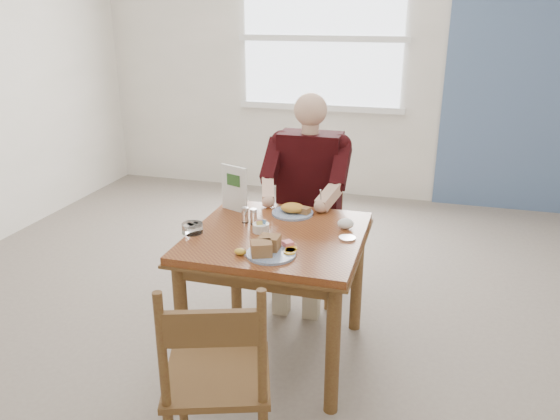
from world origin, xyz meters
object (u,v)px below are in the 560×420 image
(chair_near, at_px, (217,380))
(near_plate, at_px, (269,249))
(diner, at_px, (307,184))
(table, at_px, (277,252))
(chair_far, at_px, (310,227))
(far_plate, at_px, (293,210))

(chair_near, height_order, near_plate, chair_near)
(diner, bearing_deg, chair_near, -89.48)
(table, bearing_deg, chair_far, 90.00)
(table, height_order, far_plate, far_plate)
(table, xyz_separation_m, far_plate, (0.01, 0.30, 0.14))
(table, distance_m, chair_far, 0.81)
(diner, bearing_deg, chair_far, 90.01)
(table, distance_m, chair_near, 0.92)
(diner, bearing_deg, near_plate, -87.62)
(chair_far, bearing_deg, near_plate, -87.82)
(chair_far, distance_m, near_plate, 1.11)
(chair_near, relative_size, near_plate, 3.21)
(diner, bearing_deg, far_plate, -88.07)
(chair_near, bearing_deg, diner, 90.52)
(chair_far, distance_m, diner, 0.34)
(chair_far, bearing_deg, far_plate, -88.42)
(table, height_order, chair_far, chair_far)
(near_plate, bearing_deg, chair_near, -92.36)
(chair_far, xyz_separation_m, diner, (0.00, -0.09, 0.33))
(table, bearing_deg, diner, 90.00)
(near_plate, xyz_separation_m, far_plate, (-0.03, 0.57, -0.01))
(chair_near, xyz_separation_m, far_plate, (-0.00, 1.20, 0.30))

